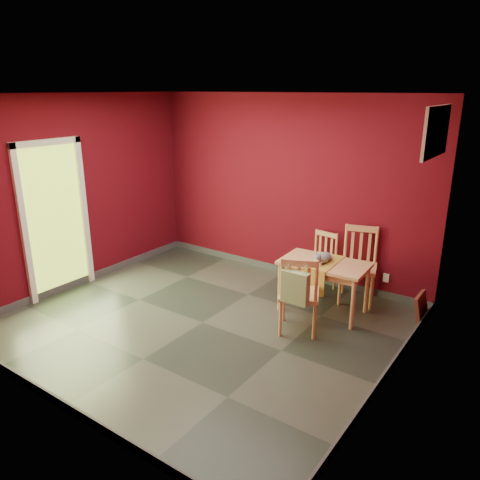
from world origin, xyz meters
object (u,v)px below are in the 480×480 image
Objects in this scene: chair_far_right at (359,264)px; tote_bag at (295,287)px; cat at (323,256)px; chair_near at (299,293)px; picture_frame at (421,308)px; dining_table at (324,268)px; chair_far_left at (320,261)px.

tote_bag is at bearing -96.45° from chair_far_right.
tote_bag reaches higher than cat.
tote_bag is at bearing -74.00° from chair_near.
tote_bag is at bearing -83.49° from cat.
picture_frame is at bearing -10.78° from chair_far_right.
chair_far_left is at bearing 118.84° from dining_table.
cat is (-0.02, 0.63, 0.27)m from chair_near.
tote_bag is (-0.17, -1.47, 0.15)m from chair_far_right.
chair_far_left is 2.27× the size of picture_frame.
dining_table reaches higher than picture_frame.
picture_frame is (1.12, 0.43, -0.41)m from dining_table.
picture_frame is at bearing 22.79° from cat.
chair_far_left reaches higher than dining_table.
chair_far_right is 0.97m from picture_frame.
chair_far_right reaches higher than dining_table.
chair_near is (0.34, -1.27, 0.07)m from chair_far_left.
chair_far_right is at bearing 83.55° from tote_bag.
cat is at bearing -127.53° from dining_table.
dining_table is at bearing 89.82° from chair_near.
dining_table is 0.66m from chair_near.
tote_bag is at bearing -86.10° from dining_table.
chair_near is at bearing -136.16° from picture_frame.
cat reaches higher than chair_far_left.
chair_far_left reaches higher than picture_frame.
dining_table is at bearing -159.25° from picture_frame.
cat is (-0.24, -0.62, 0.25)m from chair_far_right.
tote_bag is 1.74m from picture_frame.
cat is at bearing -111.36° from chair_far_right.
dining_table is 1.33× the size of chair_far_left.
tote_bag is 0.86m from cat.
dining_table is at bearing -61.16° from chair_far_left.
chair_far_left is 0.57m from chair_far_right.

